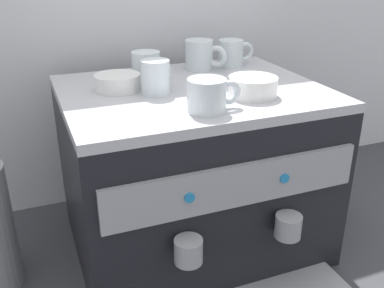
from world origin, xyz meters
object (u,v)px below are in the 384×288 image
at_px(espresso_machine, 193,170).
at_px(ceramic_bowl_1, 253,87).
at_px(ceramic_cup_3, 209,95).
at_px(ceramic_cup_0, 232,53).
at_px(ceramic_cup_1, 201,55).
at_px(milk_pitcher, 334,189).
at_px(ceramic_cup_2, 156,77).
at_px(ceramic_cup_4, 146,66).
at_px(ceramic_bowl_0, 118,83).

bearing_deg(espresso_machine, ceramic_bowl_1, -44.57).
xyz_separation_m(ceramic_cup_3, ceramic_bowl_1, (0.13, 0.05, -0.01)).
bearing_deg(ceramic_cup_3, ceramic_cup_0, 56.63).
height_order(ceramic_cup_0, ceramic_cup_1, ceramic_cup_1).
relative_size(ceramic_cup_1, milk_pitcher, 0.69).
distance_m(ceramic_cup_0, ceramic_bowl_1, 0.27).
bearing_deg(ceramic_bowl_1, ceramic_cup_2, 153.02).
height_order(ceramic_cup_3, milk_pitcher, ceramic_cup_3).
xyz_separation_m(ceramic_cup_0, ceramic_cup_2, (-0.26, -0.16, 0.00)).
bearing_deg(milk_pitcher, espresso_machine, 178.18).
xyz_separation_m(ceramic_cup_0, milk_pitcher, (0.26, -0.17, -0.38)).
bearing_deg(milk_pitcher, ceramic_cup_4, 166.05).
distance_m(ceramic_cup_2, ceramic_cup_4, 0.12).
relative_size(ceramic_cup_0, ceramic_bowl_0, 1.01).
distance_m(ceramic_cup_1, ceramic_cup_2, 0.23).
bearing_deg(ceramic_cup_2, ceramic_cup_3, -68.47).
distance_m(ceramic_cup_4, milk_pitcher, 0.65).
xyz_separation_m(ceramic_cup_2, ceramic_bowl_0, (-0.07, 0.06, -0.02)).
relative_size(ceramic_cup_2, milk_pitcher, 0.62).
distance_m(ceramic_cup_2, ceramic_bowl_1, 0.21).
height_order(ceramic_cup_2, ceramic_bowl_1, ceramic_cup_2).
height_order(ceramic_cup_1, ceramic_cup_3, ceramic_cup_1).
height_order(espresso_machine, ceramic_cup_1, ceramic_cup_1).
height_order(espresso_machine, ceramic_bowl_0, ceramic_bowl_0).
xyz_separation_m(espresso_machine, ceramic_cup_2, (-0.09, -0.00, 0.25)).
xyz_separation_m(ceramic_cup_4, ceramic_bowl_0, (-0.08, -0.06, -0.02)).
distance_m(ceramic_cup_4, ceramic_bowl_1, 0.28).
relative_size(ceramic_cup_0, milk_pitcher, 0.75).
xyz_separation_m(ceramic_bowl_1, milk_pitcher, (0.34, 0.08, -0.37)).
xyz_separation_m(ceramic_cup_0, ceramic_bowl_0, (-0.34, -0.10, -0.02)).
distance_m(ceramic_cup_2, ceramic_bowl_0, 0.10).
height_order(ceramic_bowl_1, milk_pitcher, ceramic_bowl_1).
bearing_deg(ceramic_cup_1, ceramic_cup_4, -165.30).
relative_size(espresso_machine, ceramic_cup_2, 6.85).
bearing_deg(milk_pitcher, ceramic_bowl_0, 173.60).
relative_size(ceramic_cup_1, ceramic_bowl_0, 0.93).
height_order(ceramic_cup_2, ceramic_cup_4, ceramic_cup_2).
bearing_deg(ceramic_cup_3, ceramic_cup_4, 100.54).
distance_m(ceramic_cup_4, ceramic_bowl_0, 0.10).
bearing_deg(ceramic_bowl_1, ceramic_cup_0, 73.32).
bearing_deg(ceramic_bowl_0, milk_pitcher, -6.40).
bearing_deg(milk_pitcher, ceramic_bowl_1, -165.86).
height_order(ceramic_cup_1, ceramic_bowl_0, ceramic_cup_1).
relative_size(ceramic_cup_2, ceramic_cup_4, 0.82).
bearing_deg(ceramic_cup_4, ceramic_cup_2, -94.63).
distance_m(ceramic_cup_3, ceramic_bowl_0, 0.25).
bearing_deg(ceramic_cup_1, ceramic_cup_0, 1.06).
relative_size(ceramic_cup_0, ceramic_cup_3, 0.92).
relative_size(ceramic_cup_0, ceramic_cup_2, 1.20).
distance_m(ceramic_cup_3, milk_pitcher, 0.62).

